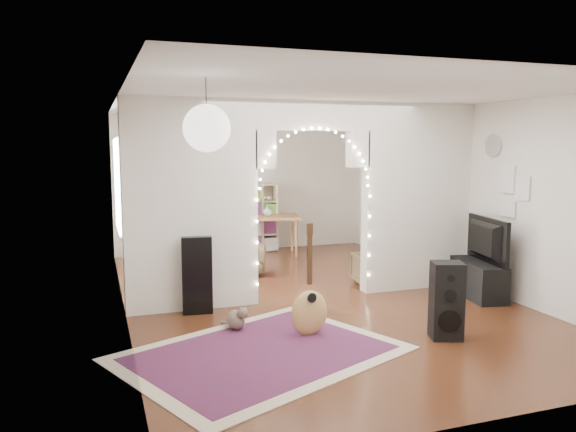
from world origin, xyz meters
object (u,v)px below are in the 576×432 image
object	(u,v)px
floor_speaker	(447,301)
dining_chair_left	(246,259)
acoustic_guitar	(310,295)
media_console	(478,279)
dining_table	(268,220)
bookcase	(245,218)
dining_chair_right	(372,269)

from	to	relation	value
floor_speaker	dining_chair_left	bearing A→B (deg)	129.46
floor_speaker	acoustic_guitar	bearing A→B (deg)	177.21
acoustic_guitar	media_console	xyz separation A→B (m)	(2.81, 0.71, -0.22)
dining_table	acoustic_guitar	bearing A→B (deg)	-89.44
media_console	bookcase	distance (m)	4.83
acoustic_guitar	media_console	distance (m)	2.90
bookcase	dining_chair_left	distance (m)	2.00
floor_speaker	dining_chair_right	world-z (taller)	floor_speaker
acoustic_guitar	dining_chair_left	distance (m)	3.08
dining_table	floor_speaker	bearing A→B (deg)	-73.03
dining_table	bookcase	bearing A→B (deg)	145.26
media_console	bookcase	bearing A→B (deg)	128.57
floor_speaker	dining_table	bearing A→B (deg)	114.92
floor_speaker	dining_chair_left	xyz separation A→B (m)	(-1.30, 3.65, -0.16)
floor_speaker	dining_chair_left	distance (m)	3.88
media_console	dining_chair_left	bearing A→B (deg)	149.98
floor_speaker	media_console	distance (m)	1.93
acoustic_guitar	bookcase	xyz separation A→B (m)	(0.57, 4.97, 0.21)
acoustic_guitar	dining_table	xyz separation A→B (m)	(0.93, 4.60, 0.22)
bookcase	dining_chair_left	xyz separation A→B (m)	(-0.49, -1.90, -0.42)
floor_speaker	dining_chair_right	bearing A→B (deg)	101.72
media_console	dining_chair_right	distance (m)	1.55
bookcase	dining_chair_right	xyz separation A→B (m)	(1.15, -3.15, -0.44)
media_console	dining_chair_right	size ratio (longest dim) A/B	1.90
floor_speaker	dining_chair_right	size ratio (longest dim) A/B	1.61
bookcase	dining_chair_left	world-z (taller)	bookcase
floor_speaker	dining_table	size ratio (longest dim) A/B	0.63
floor_speaker	media_console	world-z (taller)	floor_speaker
bookcase	dining_table	size ratio (longest dim) A/B	1.01
dining_table	dining_chair_left	world-z (taller)	dining_table
media_console	bookcase	xyz separation A→B (m)	(-2.23, 4.26, 0.43)
floor_speaker	bookcase	size ratio (longest dim) A/B	0.63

